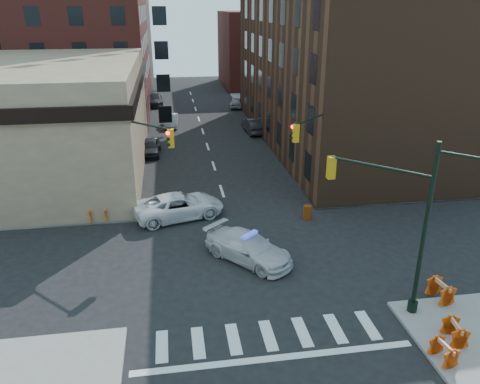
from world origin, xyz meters
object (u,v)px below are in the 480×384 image
object	(u,v)px
pedestrian_b	(59,196)
pedestrian_a	(100,207)
barrel_road	(307,212)
parked_car_enear	(254,125)
barricade_nw_a	(121,208)
parked_car_wfar	(171,121)
police_car	(248,248)
parked_car_wnear	(150,147)
barricade_se_a	(441,291)
pickup	(179,206)
barrel_bank	(146,208)

from	to	relation	value
pedestrian_b	pedestrian_a	bearing A→B (deg)	-39.64
barrel_road	parked_car_enear	bearing A→B (deg)	88.62
barricade_nw_a	parked_car_wfar	bearing A→B (deg)	96.07
police_car	pedestrian_b	bearing A→B (deg)	103.29
police_car	parked_car_wnear	world-z (taller)	police_car
barricade_se_a	parked_car_wnear	bearing A→B (deg)	21.10
pickup	parked_car_wnear	world-z (taller)	pickup
parked_car_wnear	barricade_se_a	bearing A→B (deg)	-58.62
barrel_road	barrel_bank	bearing A→B (deg)	168.11
parked_car_enear	parked_car_wfar	bearing A→B (deg)	-28.97
barricade_nw_a	barrel_bank	bearing A→B (deg)	14.48
barrel_road	police_car	bearing A→B (deg)	-135.52
parked_car_wfar	barrel_road	world-z (taller)	parked_car_wfar
barrel_road	barricade_se_a	world-z (taller)	barricade_se_a
parked_car_wnear	barrel_bank	world-z (taller)	parked_car_wnear
barrel_bank	barricade_se_a	distance (m)	18.53
parked_car_wfar	barrel_road	bearing A→B (deg)	-68.65
pedestrian_a	police_car	bearing A→B (deg)	4.49
police_car	parked_car_enear	distance (m)	27.48
parked_car_wnear	barrel_bank	bearing A→B (deg)	-87.05
barrel_road	barricade_se_a	size ratio (longest dim) A/B	0.72
parked_car_wnear	pickup	bearing A→B (deg)	-78.44
parked_car_wnear	barricade_se_a	world-z (taller)	parked_car_wnear
parked_car_enear	barrel_road	bearing A→B (deg)	84.93
barricade_se_a	barricade_nw_a	world-z (taller)	barricade_se_a
parked_car_enear	barrel_bank	xyz separation A→B (m)	(-11.00, -20.13, -0.26)
pickup	barrel_road	bearing A→B (deg)	-115.74
parked_car_wfar	pedestrian_b	xyz separation A→B (m)	(-7.89, -22.81, 0.42)
parked_car_wnear	barricade_se_a	xyz separation A→B (m)	(14.00, -25.87, -0.09)
pickup	parked_car_wnear	distance (m)	14.53
pedestrian_b	barrel_road	world-z (taller)	pedestrian_b
pedestrian_a	barricade_se_a	distance (m)	20.53
pedestrian_a	barrel_bank	distance (m)	2.93
parked_car_wnear	parked_car_enear	bearing A→B (deg)	33.17
parked_car_wfar	barrel_bank	world-z (taller)	parked_car_wfar
barricade_se_a	pedestrian_b	bearing A→B (deg)	48.04
pedestrian_a	barricade_nw_a	xyz separation A→B (m)	(1.25, 0.45, -0.36)
pedestrian_b	barricade_nw_a	xyz separation A→B (m)	(4.17, -1.51, -0.51)
pickup	barricade_se_a	distance (m)	16.50
pedestrian_a	barrel_bank	world-z (taller)	pedestrian_a
pedestrian_a	parked_car_wfar	bearing A→B (deg)	119.78
parked_car_enear	barrel_road	distance (m)	22.34
parked_car_enear	pedestrian_a	bearing A→B (deg)	52.34
parked_car_enear	barricade_nw_a	distance (m)	23.75
parked_car_enear	barricade_se_a	size ratio (longest dim) A/B	3.80
pickup	barricade_se_a	world-z (taller)	pickup
police_car	barrel_road	distance (m)	6.62
parked_car_wfar	barrel_road	distance (m)	27.82
parked_car_enear	pedestrian_a	xyz separation A→B (m)	(-13.86, -20.57, 0.15)
pickup	barricade_nw_a	xyz separation A→B (m)	(-3.79, 0.65, -0.21)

